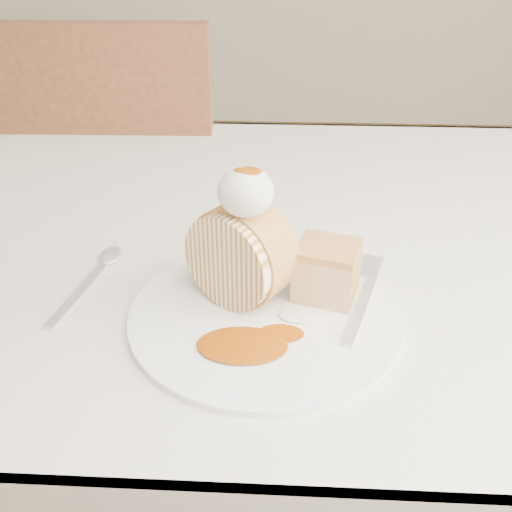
{
  "coord_description": "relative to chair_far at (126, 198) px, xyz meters",
  "views": [
    {
      "loc": [
        -0.0,
        -0.53,
        1.13
      ],
      "look_at": [
        -0.03,
        -0.01,
        0.82
      ],
      "focal_mm": 40.0,
      "sensor_mm": 36.0,
      "label": 1
    }
  ],
  "objects": [
    {
      "name": "chair_far",
      "position": [
        0.0,
        0.0,
        0.0
      ],
      "size": [
        0.46,
        0.46,
        0.96
      ],
      "rotation": [
        0.0,
        0.0,
        3.17
      ],
      "color": "brown",
      "rests_on": "ground"
    },
    {
      "name": "fork",
      "position": [
        0.46,
        -0.71,
        0.21
      ],
      "size": [
        0.08,
        0.18,
        0.0
      ],
      "primitive_type": "cube",
      "rotation": [
        0.0,
        0.0,
        -0.32
      ],
      "color": "silver",
      "rests_on": "plate"
    },
    {
      "name": "table",
      "position": [
        0.38,
        -0.49,
        0.11
      ],
      "size": [
        1.4,
        0.9,
        0.75
      ],
      "color": "beige",
      "rests_on": "ground"
    },
    {
      "name": "plate",
      "position": [
        0.36,
        -0.72,
        0.21
      ],
      "size": [
        0.37,
        0.37,
        0.01
      ],
      "primitive_type": "cylinder",
      "rotation": [
        0.0,
        0.0,
        -0.29
      ],
      "color": "white",
      "rests_on": "table"
    },
    {
      "name": "caramel_drizzle",
      "position": [
        0.34,
        -0.7,
        0.37
      ],
      "size": [
        0.03,
        0.02,
        0.01
      ],
      "primitive_type": "ellipsoid",
      "color": "#873B05",
      "rests_on": "whipped_cream"
    },
    {
      "name": "spoon",
      "position": [
        0.14,
        -0.69,
        0.2
      ],
      "size": [
        0.05,
        0.16,
        0.0
      ],
      "primitive_type": "cube",
      "rotation": [
        0.0,
        0.0,
        -0.18
      ],
      "color": "silver",
      "rests_on": "table"
    },
    {
      "name": "caramel_pool",
      "position": [
        0.34,
        -0.78,
        0.21
      ],
      "size": [
        0.11,
        0.08,
        0.0
      ],
      "primitive_type": null,
      "rotation": [
        0.0,
        0.0,
        -0.29
      ],
      "color": "#873B05",
      "rests_on": "plate"
    },
    {
      "name": "whipped_cream",
      "position": [
        0.34,
        -0.7,
        0.35
      ],
      "size": [
        0.06,
        0.06,
        0.05
      ],
      "primitive_type": "ellipsoid",
      "color": "silver",
      "rests_on": "roulade_slice"
    },
    {
      "name": "roulade_slice",
      "position": [
        0.33,
        -0.69,
        0.27
      ],
      "size": [
        0.13,
        0.11,
        0.11
      ],
      "primitive_type": "cylinder",
      "rotation": [
        1.57,
        0.0,
        -0.6
      ],
      "color": "#FFDEB1",
      "rests_on": "plate"
    },
    {
      "name": "cake_chunk",
      "position": [
        0.43,
        -0.68,
        0.24
      ],
      "size": [
        0.08,
        0.08,
        0.06
      ],
      "primitive_type": "cube",
      "rotation": [
        0.0,
        0.0,
        -0.29
      ],
      "color": "tan",
      "rests_on": "plate"
    }
  ]
}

